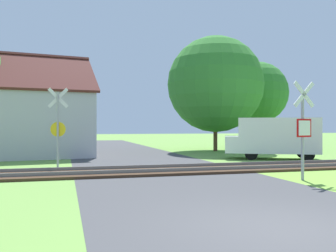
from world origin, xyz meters
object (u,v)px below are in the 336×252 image
Objects in this scene: stop_sign_near at (303,126)px; tree_far at (257,93)px; tree_right at (215,84)px; mail_truck at (274,136)px; house at (29,121)px; crossing_sign_far at (58,124)px.

tree_far reaches higher than stop_sign_near.
tree_right is 1.59× the size of mail_truck.
house is at bearing -173.51° from tree_right.
mail_truck is at bearing -114.39° from tree_far.
mail_truck is (11.29, 1.37, -0.67)m from crossing_sign_far.
tree_right is 1.14× the size of tree_far.
stop_sign_near is 9.90m from crossing_sign_far.
stop_sign_near is 0.40× the size of tree_right.
tree_right is (12.51, 1.42, 2.74)m from house.
tree_right reaches higher than crossing_sign_far.
stop_sign_near is at bearing -27.51° from crossing_sign_far.
stop_sign_near is 14.99m from tree_right.
crossing_sign_far is 0.44× the size of house.
house is at bearing 113.86° from crossing_sign_far.
house is at bearing -61.86° from stop_sign_near.
mail_truck is (-4.82, -10.62, -3.42)m from tree_far.
stop_sign_near is at bearing -178.65° from mail_truck.
stop_sign_near reaches higher than mail_truck.
house is (-9.62, 12.97, 0.29)m from stop_sign_near.
stop_sign_near is 0.45× the size of tree_far.
mail_truck is (13.04, -5.60, -0.84)m from house.
tree_right is at bearing -109.78° from stop_sign_near.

